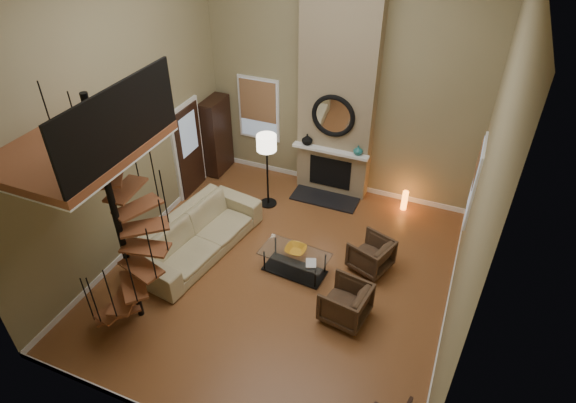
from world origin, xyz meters
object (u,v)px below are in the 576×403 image
at_px(hutch, 217,136).
at_px(accent_lamp, 405,200).
at_px(floor_lamp, 267,149).
at_px(armchair_far, 349,304).
at_px(coffee_table, 295,260).
at_px(armchair_near, 374,256).
at_px(sofa, 199,233).

height_order(hutch, accent_lamp, hutch).
xyz_separation_m(floor_lamp, accent_lamp, (2.83, 0.94, -1.16)).
bearing_deg(accent_lamp, armchair_far, -93.93).
distance_m(hutch, coffee_table, 4.06).
height_order(armchair_far, floor_lamp, floor_lamp).
relative_size(hutch, armchair_near, 2.62).
bearing_deg(armchair_far, armchair_near, -175.02).
xyz_separation_m(hutch, sofa, (1.08, -2.73, -0.55)).
bearing_deg(hutch, armchair_far, -37.65).
relative_size(hutch, sofa, 0.66).
relative_size(floor_lamp, accent_lamp, 3.80).
bearing_deg(hutch, coffee_table, -40.57).
bearing_deg(sofa, armchair_near, -68.73).
bearing_deg(armchair_far, coffee_table, -111.00).
height_order(sofa, armchair_near, sofa).
bearing_deg(armchair_near, sofa, -57.91).
xyz_separation_m(hutch, armchair_far, (4.30, -3.31, -0.60)).
relative_size(hutch, floor_lamp, 1.06).
xyz_separation_m(sofa, coffee_table, (1.96, 0.12, -0.11)).
distance_m(armchair_far, floor_lamp, 3.75).
relative_size(armchair_far, floor_lamp, 0.43).
bearing_deg(sofa, floor_lamp, -8.94).
bearing_deg(sofa, hutch, 30.63).
bearing_deg(coffee_table, hutch, 139.43).
height_order(armchair_near, armchair_far, armchair_far).
bearing_deg(accent_lamp, sofa, -140.54).
relative_size(sofa, armchair_near, 3.98).
bearing_deg(accent_lamp, floor_lamp, -161.65).
height_order(hutch, armchair_near, hutch).
xyz_separation_m(coffee_table, floor_lamp, (-1.35, 1.77, 1.13)).
relative_size(sofa, accent_lamp, 6.12).
xyz_separation_m(hutch, floor_lamp, (1.70, -0.83, 0.46)).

